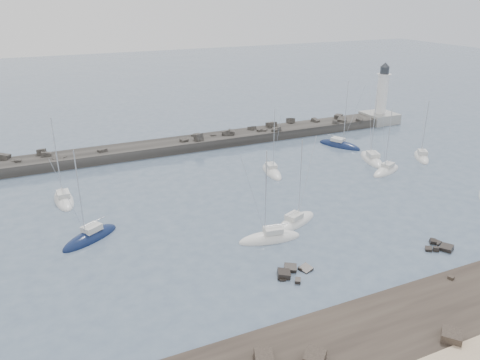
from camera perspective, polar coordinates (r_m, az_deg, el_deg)
name	(u,v)px	position (r m, az deg, el deg)	size (l,w,h in m)	color
ground	(284,231)	(61.27, 5.44, -6.18)	(400.00, 400.00, 0.00)	#485A71
rock_shelf	(403,337)	(46.65, 19.23, -17.65)	(140.00, 12.45, 1.84)	#2B231E
rock_cluster_near	(291,274)	(52.73, 6.21, -11.31)	(4.76, 3.83, 1.51)	black
rock_cluster_far	(441,248)	(62.03, 23.29, -7.60)	(3.55, 3.35, 1.38)	black
breakwater	(152,152)	(91.40, -10.71, 3.43)	(115.00, 6.91, 4.88)	#2B2926
lighthouse	(380,109)	(115.56, 16.72, 8.24)	(7.00, 7.00, 14.60)	gray
sailboat_1	(64,200)	(74.10, -20.67, -2.28)	(2.95, 8.60, 13.45)	white
sailboat_2	(90,238)	(61.95, -17.78, -6.74)	(8.23, 6.41, 13.02)	#101D44
sailboat_3	(270,239)	(59.00, 3.65, -7.15)	(8.30, 3.66, 12.78)	white
sailboat_4	(272,172)	(80.11, 3.90, 0.97)	(3.69, 8.02, 12.26)	white
sailboat_5	(295,222)	(63.25, 6.76, -5.15)	(8.21, 5.40, 12.50)	white
sailboat_6	(339,145)	(96.03, 12.03, 4.14)	(6.42, 9.27, 14.09)	#101D44
sailboat_7	(386,171)	(84.16, 17.39, 1.03)	(7.92, 4.96, 12.08)	white
sailboat_8	(372,160)	(89.04, 15.74, 2.37)	(5.35, 9.28, 14.06)	white
sailboat_10	(421,158)	(93.26, 21.23, 2.57)	(5.78, 7.28, 11.67)	white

